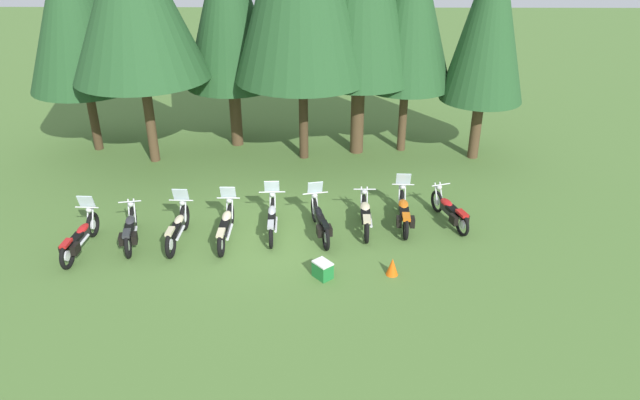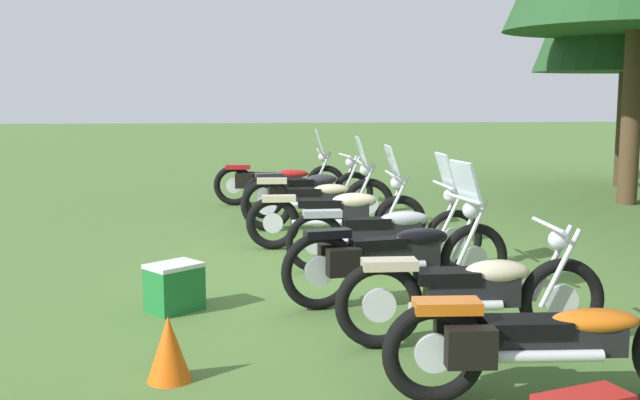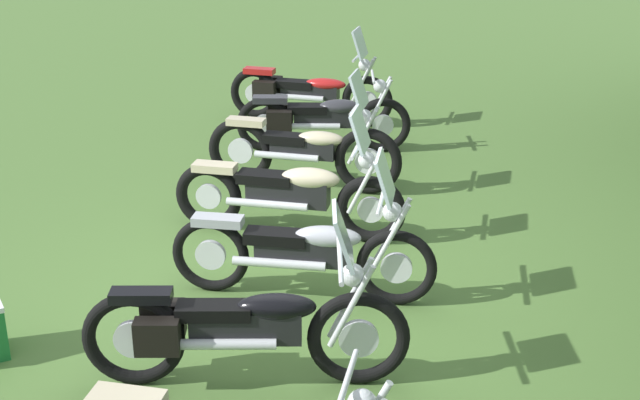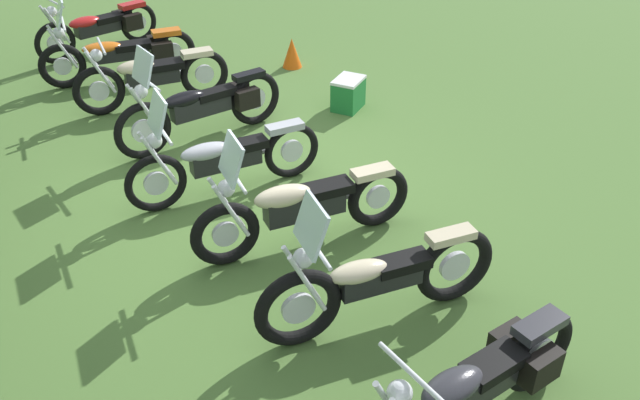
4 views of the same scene
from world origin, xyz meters
name	(u,v)px [view 2 (image 2 of 4)]	position (x,y,z in m)	size (l,w,h in m)	color
ground_plane	(371,270)	(0.00, 0.00, 0.00)	(80.00, 80.00, 0.00)	#4C7033
motorcycle_0	(278,180)	(-5.19, -0.93, 0.46)	(0.66, 2.40, 1.37)	black
motorcycle_1	(307,189)	(-3.93, -0.49, 0.45)	(0.80, 2.22, 1.01)	black
motorcycle_2	(320,199)	(-2.61, -0.39, 0.47)	(0.70, 2.29, 1.40)	black
motorcycle_3	(340,213)	(-1.28, -0.23, 0.47)	(0.67, 2.39, 1.36)	black
motorcycle_4	(389,230)	(-0.01, 0.20, 0.47)	(0.78, 2.34, 1.36)	black
motorcycle_5	(397,255)	(1.38, 0.04, 0.48)	(0.88, 2.35, 1.39)	black
motorcycle_6	(473,292)	(2.70, 0.43, 0.46)	(0.66, 2.24, 1.01)	black
motorcycle_7	(555,337)	(3.86, 0.65, 0.45)	(0.67, 2.39, 1.36)	black
picnic_cooler	(174,287)	(1.47, -2.11, 0.23)	(0.59, 0.60, 0.46)	#1E7233
traffic_cone	(169,348)	(3.27, -1.96, 0.24)	(0.32, 0.32, 0.48)	#EA590F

